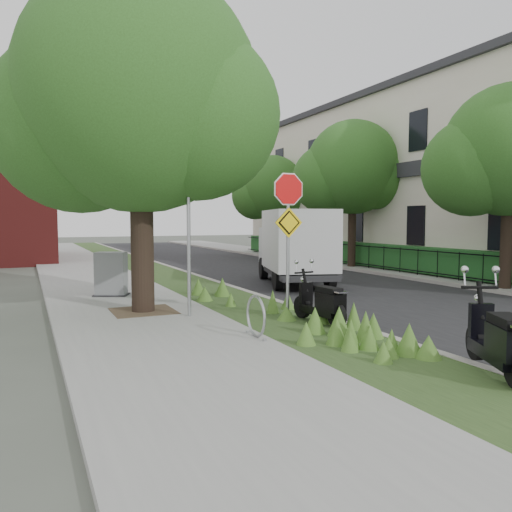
{
  "coord_description": "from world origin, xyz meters",
  "views": [
    {
      "loc": [
        -6.43,
        -8.65,
        2.23
      ],
      "look_at": [
        -1.05,
        2.95,
        1.3
      ],
      "focal_mm": 35.0,
      "sensor_mm": 36.0,
      "label": 1
    }
  ],
  "objects": [
    {
      "name": "far_tree_b",
      "position": [
        6.94,
        10.05,
        4.37
      ],
      "size": [
        4.83,
        4.31,
        6.56
      ],
      "color": "black",
      "rests_on": "ground"
    },
    {
      "name": "terrace_houses",
      "position": [
        11.49,
        10.0,
        4.16
      ],
      "size": [
        7.4,
        26.4,
        8.2
      ],
      "color": "beige",
      "rests_on": "ground"
    },
    {
      "name": "ground",
      "position": [
        0.0,
        0.0,
        0.0
      ],
      "size": [
        120.0,
        120.0,
        0.0
      ],
      "primitive_type": "plane",
      "color": "#4C5147",
      "rests_on": "ground"
    },
    {
      "name": "street_tree_main",
      "position": [
        -4.08,
        2.86,
        4.8
      ],
      "size": [
        6.21,
        5.54,
        7.66
      ],
      "color": "black",
      "rests_on": "ground"
    },
    {
      "name": "road",
      "position": [
        3.0,
        10.0,
        0.01
      ],
      "size": [
        7.0,
        60.0,
        0.01
      ],
      "primitive_type": "cube",
      "color": "black",
      "rests_on": "ground"
    },
    {
      "name": "far_tree_c",
      "position": [
        6.94,
        18.04,
        3.95
      ],
      "size": [
        4.37,
        3.89,
        5.93
      ],
      "color": "black",
      "rests_on": "ground"
    },
    {
      "name": "bike_hoop",
      "position": [
        -2.7,
        -0.6,
        0.5
      ],
      "size": [
        0.06,
        0.78,
        0.77
      ],
      "color": "#A5A8AD",
      "rests_on": "ground"
    },
    {
      "name": "sign_assembly",
      "position": [
        -1.4,
        0.58,
        2.33
      ],
      "size": [
        0.94,
        0.08,
        3.22
      ],
      "color": "#A5A8AD",
      "rests_on": "ground"
    },
    {
      "name": "hedge_far",
      "position": [
        7.9,
        10.0,
        0.67
      ],
      "size": [
        1.0,
        24.0,
        1.1
      ],
      "primitive_type": "cube",
      "color": "#1A4B1E",
      "rests_on": "footpath_far"
    },
    {
      "name": "bare_post",
      "position": [
        -3.2,
        1.8,
        2.12
      ],
      "size": [
        0.08,
        0.08,
        4.0
      ],
      "color": "#A5A8AD",
      "rests_on": "ground"
    },
    {
      "name": "footpath_far",
      "position": [
        8.2,
        10.0,
        0.06
      ],
      "size": [
        3.2,
        60.0,
        0.12
      ],
      "primitive_type": "cube",
      "color": "gray",
      "rests_on": "ground"
    },
    {
      "name": "verge",
      "position": [
        -1.5,
        10.0,
        0.06
      ],
      "size": [
        2.0,
        60.0,
        0.12
      ],
      "primitive_type": "cube",
      "color": "#2B421C",
      "rests_on": "ground"
    },
    {
      "name": "sidewalk_near",
      "position": [
        -4.25,
        10.0,
        0.06
      ],
      "size": [
        3.5,
        60.0,
        0.12
      ],
      "primitive_type": "cube",
      "color": "gray",
      "rests_on": "ground"
    },
    {
      "name": "utility_cabinet",
      "position": [
        -4.29,
        5.58,
        0.7
      ],
      "size": [
        1.08,
        0.93,
        1.21
      ],
      "color": "#262628",
      "rests_on": "ground"
    },
    {
      "name": "scooter_near",
      "position": [
        -0.98,
        -0.17,
        0.49
      ],
      "size": [
        0.45,
        1.61,
        0.77
      ],
      "color": "black",
      "rests_on": "ground"
    },
    {
      "name": "fence_far",
      "position": [
        7.2,
        10.0,
        0.67
      ],
      "size": [
        0.04,
        24.0,
        1.0
      ],
      "color": "black",
      "rests_on": "ground"
    },
    {
      "name": "far_tree_a",
      "position": [
        6.94,
        2.05,
        4.13
      ],
      "size": [
        4.6,
        4.1,
        6.22
      ],
      "color": "black",
      "rests_on": "ground"
    },
    {
      "name": "kerb_far",
      "position": [
        6.5,
        10.0,
        0.07
      ],
      "size": [
        0.2,
        60.0,
        0.13
      ],
      "primitive_type": "cube",
      "color": "#9E9991",
      "rests_on": "ground"
    },
    {
      "name": "scooter_far",
      "position": [
        -0.69,
        -4.08,
        0.54
      ],
      "size": [
        0.97,
        1.66,
        0.86
      ],
      "color": "black",
      "rests_on": "ground"
    },
    {
      "name": "box_truck",
      "position": [
        1.96,
        6.23,
        1.42
      ],
      "size": [
        3.18,
        5.15,
        2.18
      ],
      "color": "#262628",
      "rests_on": "ground"
    },
    {
      "name": "kerb_near",
      "position": [
        -0.5,
        10.0,
        0.07
      ],
      "size": [
        0.2,
        60.0,
        0.13
      ],
      "primitive_type": "cube",
      "color": "#9E9991",
      "rests_on": "ground"
    }
  ]
}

